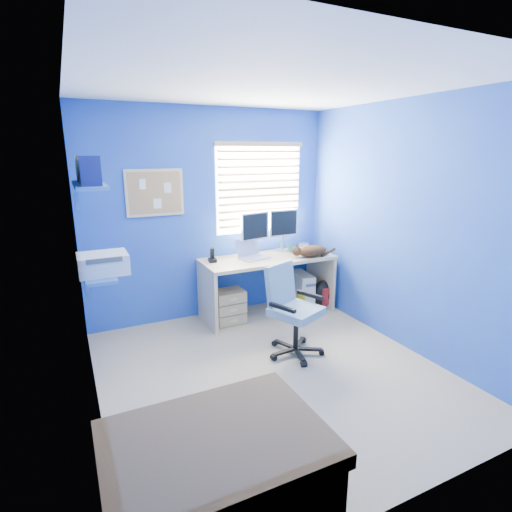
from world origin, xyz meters
name	(u,v)px	position (x,y,z in m)	size (l,w,h in m)	color
floor	(272,372)	(0.00, 0.00, 0.00)	(3.00, 3.20, 0.00)	tan
ceiling	(275,84)	(0.00, 0.00, 2.50)	(3.00, 3.20, 0.00)	white
wall_back	(210,215)	(0.00, 1.60, 1.25)	(3.00, 0.01, 2.50)	blue
wall_front	(423,303)	(0.00, -1.60, 1.25)	(3.00, 0.01, 2.50)	blue
wall_left	(84,262)	(-1.50, 0.00, 1.25)	(0.01, 3.20, 2.50)	blue
wall_right	(404,227)	(1.50, 0.00, 1.25)	(0.01, 3.20, 2.50)	blue
desk	(268,286)	(0.60, 1.26, 0.37)	(1.63, 0.65, 0.74)	tan
laptop	(254,250)	(0.42, 1.28, 0.85)	(0.33, 0.26, 0.22)	silver
monitor_left	(254,234)	(0.50, 1.42, 1.01)	(0.40, 0.12, 0.54)	silver
monitor_right	(283,230)	(0.93, 1.47, 1.01)	(0.40, 0.12, 0.54)	silver
phone	(212,255)	(-0.08, 1.35, 0.82)	(0.09, 0.11, 0.17)	black
mug	(291,248)	(1.00, 1.36, 0.79)	(0.10, 0.09, 0.10)	teal
cd_spindle	(304,246)	(1.26, 1.47, 0.78)	(0.13, 0.13, 0.07)	silver
cat	(312,251)	(1.11, 1.05, 0.81)	(0.39, 0.21, 0.14)	black
tower_pc	(301,290)	(1.13, 1.30, 0.23)	(0.19, 0.44, 0.45)	beige
drawer_boxes	(229,306)	(0.07, 1.23, 0.20)	(0.35, 0.28, 0.41)	tan
yellow_book	(300,304)	(0.99, 1.10, 0.12)	(0.03, 0.17, 0.24)	yellow
backpack	(324,294)	(1.37, 1.12, 0.19)	(0.32, 0.24, 0.37)	black
bed_corner	(217,479)	(-0.99, -1.23, 0.27)	(1.12, 0.80, 0.54)	#453727
office_chair	(292,321)	(0.36, 0.25, 0.34)	(0.69, 0.69, 0.91)	black
window_blinds	(260,188)	(0.65, 1.57, 1.55)	(1.15, 0.05, 1.10)	white
corkboard	(155,193)	(-0.65, 1.58, 1.55)	(0.64, 0.02, 0.52)	tan
wall_shelves	(94,218)	(-1.35, 0.75, 1.43)	(0.42, 0.90, 1.05)	#3B72B6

